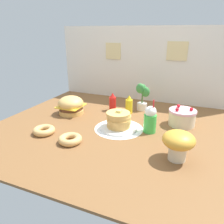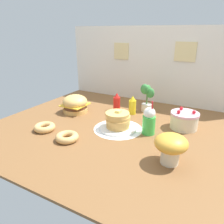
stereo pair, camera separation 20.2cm
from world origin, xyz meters
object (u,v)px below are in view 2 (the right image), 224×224
at_px(mustard_bottle, 132,106).
at_px(donut_pink_glaze, 45,127).
at_px(potted_plant, 147,97).
at_px(pancake_stack, 118,122).
at_px(mushroom_stool, 171,146).
at_px(cream_soda_cup, 149,121).
at_px(donut_chocolate, 67,137).
at_px(ketchup_bottle, 117,102).
at_px(burger, 75,104).
at_px(layer_cake, 184,120).

relative_size(mustard_bottle, donut_pink_glaze, 1.08).
bearing_deg(potted_plant, pancake_stack, -95.91).
height_order(potted_plant, mushroom_stool, potted_plant).
relative_size(cream_soda_cup, donut_chocolate, 1.61).
bearing_deg(donut_pink_glaze, mushroom_stool, 1.52).
xyz_separation_m(pancake_stack, mushroom_stool, (0.56, -0.32, 0.06)).
distance_m(mustard_bottle, potted_plant, 0.21).
height_order(cream_soda_cup, mushroom_stool, cream_soda_cup).
relative_size(mustard_bottle, mushroom_stool, 0.91).
bearing_deg(mushroom_stool, pancake_stack, 150.70).
height_order(ketchup_bottle, mustard_bottle, same).
xyz_separation_m(mustard_bottle, donut_chocolate, (-0.23, -0.82, -0.06)).
relative_size(cream_soda_cup, potted_plant, 0.98).
bearing_deg(ketchup_bottle, burger, -144.57).
height_order(mustard_bottle, potted_plant, potted_plant).
bearing_deg(potted_plant, layer_cake, -30.02).
bearing_deg(donut_chocolate, mushroom_stool, 5.71).
distance_m(layer_cake, donut_pink_glaze, 1.29).
bearing_deg(mustard_bottle, pancake_stack, -84.27).
distance_m(mustard_bottle, donut_chocolate, 0.85).
relative_size(burger, cream_soda_cup, 0.88).
height_order(layer_cake, potted_plant, potted_plant).
bearing_deg(mushroom_stool, donut_pink_glaze, -178.48).
xyz_separation_m(donut_pink_glaze, mushroom_stool, (1.14, 0.03, 0.10)).
bearing_deg(layer_cake, potted_plant, 149.98).
height_order(pancake_stack, layer_cake, layer_cake).
distance_m(donut_pink_glaze, donut_chocolate, 0.31).
relative_size(pancake_stack, layer_cake, 1.36).
bearing_deg(ketchup_bottle, mustard_bottle, -5.18).
distance_m(mustard_bottle, mushroom_stool, 0.95).
distance_m(donut_chocolate, potted_plant, 1.05).
bearing_deg(pancake_stack, mushroom_stool, -29.30).
relative_size(mustard_bottle, cream_soda_cup, 0.67).
relative_size(layer_cake, ketchup_bottle, 1.25).
relative_size(donut_chocolate, potted_plant, 0.61).
relative_size(burger, donut_chocolate, 1.43).
distance_m(ketchup_bottle, donut_chocolate, 0.84).
bearing_deg(donut_chocolate, burger, 121.92).
height_order(pancake_stack, cream_soda_cup, cream_soda_cup).
distance_m(layer_cake, ketchup_bottle, 0.78).
xyz_separation_m(burger, mustard_bottle, (0.58, 0.25, 0.00)).
relative_size(ketchup_bottle, cream_soda_cup, 0.67).
bearing_deg(mustard_bottle, donut_chocolate, -105.47).
height_order(ketchup_bottle, donut_pink_glaze, ketchup_bottle).
relative_size(layer_cake, donut_pink_glaze, 1.34).
bearing_deg(ketchup_bottle, layer_cake, -9.19).
xyz_separation_m(burger, mushroom_stool, (1.19, -0.49, 0.04)).
distance_m(cream_soda_cup, potted_plant, 0.58).
bearing_deg(cream_soda_cup, donut_pink_glaze, -155.31).
relative_size(donut_pink_glaze, mushroom_stool, 0.85).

